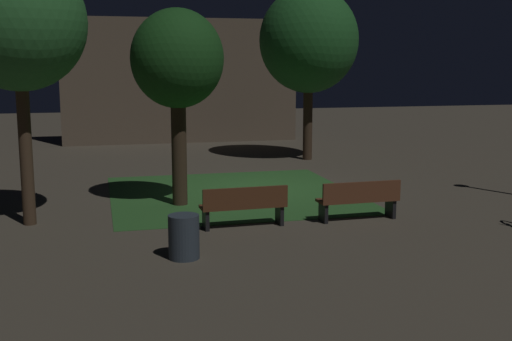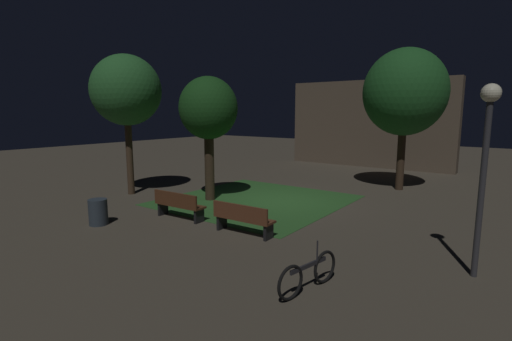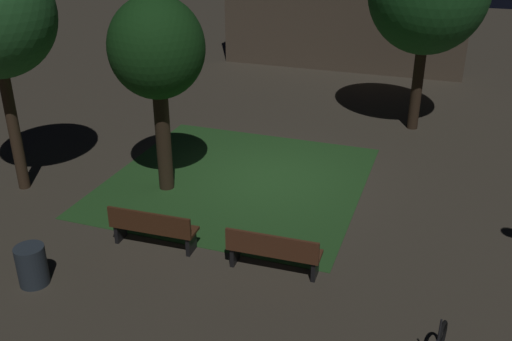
{
  "view_description": "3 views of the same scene",
  "coord_description": "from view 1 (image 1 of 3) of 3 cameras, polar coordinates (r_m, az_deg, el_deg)",
  "views": [
    {
      "loc": [
        -4.16,
        -16.51,
        3.39
      ],
      "look_at": [
        -0.34,
        -1.08,
        0.72
      ],
      "focal_mm": 44.94,
      "sensor_mm": 36.0,
      "label": 1
    },
    {
      "loc": [
        7.41,
        -11.59,
        3.34
      ],
      "look_at": [
        -1.22,
        0.21,
        1.05
      ],
      "focal_mm": 26.1,
      "sensor_mm": 36.0,
      "label": 2
    },
    {
      "loc": [
        4.0,
        -12.54,
        6.41
      ],
      "look_at": [
        -0.03,
        -1.07,
        0.71
      ],
      "focal_mm": 40.07,
      "sensor_mm": 36.0,
      "label": 3
    }
  ],
  "objects": [
    {
      "name": "ground_plane",
      "position": [
        17.36,
        0.24,
        -1.73
      ],
      "size": [
        60.0,
        60.0,
        0.0
      ],
      "primitive_type": "plane",
      "color": "#4C4438"
    },
    {
      "name": "grass_lawn",
      "position": [
        16.84,
        -2.12,
        -2.07
      ],
      "size": [
        6.28,
        6.38,
        0.01
      ],
      "primitive_type": "cube",
      "color": "#2D6028",
      "rests_on": "ground"
    },
    {
      "name": "bench_back_row",
      "position": [
        13.31,
        -1.07,
        -3.1
      ],
      "size": [
        1.82,
        0.55,
        0.88
      ],
      "color": "#512D19",
      "rests_on": "ground"
    },
    {
      "name": "bench_front_left",
      "position": [
        14.1,
        9.17,
        -2.51
      ],
      "size": [
        1.81,
        0.53,
        0.88
      ],
      "color": "brown",
      "rests_on": "ground"
    },
    {
      "name": "tree_right_canopy",
      "position": [
        22.69,
        4.72,
        11.44
      ],
      "size": [
        3.44,
        3.44,
        6.0
      ],
      "color": "#38281C",
      "rests_on": "ground"
    },
    {
      "name": "tree_lawn_side",
      "position": [
        15.31,
        -7.02,
        9.61
      ],
      "size": [
        2.19,
        2.19,
        4.66
      ],
      "color": "#38281C",
      "rests_on": "ground"
    },
    {
      "name": "tree_back_left",
      "position": [
        14.14,
        -20.41,
        12.15
      ],
      "size": [
        2.75,
        2.75,
        5.61
      ],
      "color": "#423021",
      "rests_on": "ground"
    },
    {
      "name": "trash_bin",
      "position": [
        11.34,
        -6.44,
        -5.88
      ],
      "size": [
        0.55,
        0.55,
        0.78
      ],
      "primitive_type": "cylinder",
      "color": "#2D3842",
      "rests_on": "ground"
    },
    {
      "name": "building_wall_backdrop",
      "position": [
        27.93,
        -6.65,
        7.92
      ],
      "size": [
        10.05,
        0.8,
        5.27
      ],
      "primitive_type": "cube",
      "color": "brown",
      "rests_on": "ground"
    }
  ]
}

